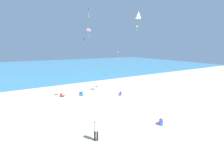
{
  "coord_description": "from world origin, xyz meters",
  "views": [
    {
      "loc": [
        -8.95,
        -8.26,
        6.93
      ],
      "look_at": [
        0.0,
        7.1,
        3.73
      ],
      "focal_mm": 24.19,
      "sensor_mm": 36.0,
      "label": 1
    }
  ],
  "objects_px": {
    "beach_chair_far_right": "(81,94)",
    "person_0": "(5,140)",
    "person_1": "(96,129)",
    "person_2": "(161,122)",
    "kite_yellow": "(137,26)",
    "beach_chair_far_left": "(62,95)",
    "kite_teal": "(89,10)",
    "kite_white": "(138,15)",
    "kite_purple": "(119,52)",
    "kite_pink": "(89,30)",
    "person_3": "(120,94)",
    "kite_blue": "(84,39)"
  },
  "relations": [
    {
      "from": "beach_chair_far_left",
      "to": "kite_white",
      "type": "distance_m",
      "value": 15.18
    },
    {
      "from": "beach_chair_far_right",
      "to": "person_0",
      "type": "distance_m",
      "value": 11.75
    },
    {
      "from": "kite_yellow",
      "to": "kite_purple",
      "type": "height_order",
      "value": "kite_yellow"
    },
    {
      "from": "beach_chair_far_right",
      "to": "person_2",
      "type": "relative_size",
      "value": 0.87
    },
    {
      "from": "kite_white",
      "to": "kite_pink",
      "type": "xyz_separation_m",
      "value": [
        -6.39,
        1.18,
        -2.12
      ]
    },
    {
      "from": "beach_chair_far_right",
      "to": "kite_white",
      "type": "xyz_separation_m",
      "value": [
        6.59,
        -4.46,
        10.87
      ]
    },
    {
      "from": "kite_blue",
      "to": "beach_chair_far_right",
      "type": "bearing_deg",
      "value": -112.68
    },
    {
      "from": "person_1",
      "to": "person_2",
      "type": "bearing_deg",
      "value": -70.92
    },
    {
      "from": "kite_teal",
      "to": "kite_white",
      "type": "xyz_separation_m",
      "value": [
        4.79,
        -5.29,
        -1.11
      ]
    },
    {
      "from": "person_3",
      "to": "kite_purple",
      "type": "distance_m",
      "value": 6.63
    },
    {
      "from": "beach_chair_far_left",
      "to": "person_1",
      "type": "distance_m",
      "value": 11.92
    },
    {
      "from": "beach_chair_far_right",
      "to": "kite_purple",
      "type": "height_order",
      "value": "kite_purple"
    },
    {
      "from": "person_0",
      "to": "kite_yellow",
      "type": "bearing_deg",
      "value": 3.23
    },
    {
      "from": "person_0",
      "to": "kite_pink",
      "type": "height_order",
      "value": "kite_pink"
    },
    {
      "from": "beach_chair_far_left",
      "to": "beach_chair_far_right",
      "type": "distance_m",
      "value": 2.72
    },
    {
      "from": "kite_yellow",
      "to": "kite_blue",
      "type": "bearing_deg",
      "value": 144.06
    },
    {
      "from": "person_0",
      "to": "kite_purple",
      "type": "bearing_deg",
      "value": -0.08
    },
    {
      "from": "kite_teal",
      "to": "beach_chair_far_left",
      "type": "bearing_deg",
      "value": -179.21
    },
    {
      "from": "beach_chair_far_left",
      "to": "person_2",
      "type": "height_order",
      "value": "person_2"
    },
    {
      "from": "kite_pink",
      "to": "kite_blue",
      "type": "height_order",
      "value": "kite_pink"
    },
    {
      "from": "person_0",
      "to": "kite_purple",
      "type": "relative_size",
      "value": 0.46
    },
    {
      "from": "person_0",
      "to": "kite_white",
      "type": "xyz_separation_m",
      "value": [
        15.13,
        3.62,
        10.85
      ]
    },
    {
      "from": "beach_chair_far_right",
      "to": "kite_yellow",
      "type": "height_order",
      "value": "kite_yellow"
    },
    {
      "from": "beach_chair_far_left",
      "to": "kite_teal",
      "type": "distance_m",
      "value": 12.78
    },
    {
      "from": "beach_chair_far_left",
      "to": "beach_chair_far_right",
      "type": "bearing_deg",
      "value": -29.65
    },
    {
      "from": "beach_chair_far_left",
      "to": "person_0",
      "type": "height_order",
      "value": "person_0"
    },
    {
      "from": "person_1",
      "to": "person_2",
      "type": "xyz_separation_m",
      "value": [
        6.01,
        -0.81,
        -0.69
      ]
    },
    {
      "from": "beach_chair_far_left",
      "to": "person_0",
      "type": "xyz_separation_m",
      "value": [
        -5.93,
        -8.85,
        0.04
      ]
    },
    {
      "from": "person_1",
      "to": "kite_teal",
      "type": "bearing_deg",
      "value": 6.32
    },
    {
      "from": "beach_chair_far_right",
      "to": "kite_teal",
      "type": "bearing_deg",
      "value": 105.15
    },
    {
      "from": "person_0",
      "to": "person_2",
      "type": "relative_size",
      "value": 0.96
    },
    {
      "from": "kite_blue",
      "to": "person_3",
      "type": "bearing_deg",
      "value": -92.2
    },
    {
      "from": "beach_chair_far_right",
      "to": "person_0",
      "type": "xyz_separation_m",
      "value": [
        -8.54,
        -8.08,
        0.03
      ]
    },
    {
      "from": "person_0",
      "to": "kite_purple",
      "type": "height_order",
      "value": "kite_purple"
    },
    {
      "from": "person_2",
      "to": "kite_pink",
      "type": "height_order",
      "value": "kite_pink"
    },
    {
      "from": "person_0",
      "to": "kite_teal",
      "type": "height_order",
      "value": "kite_teal"
    },
    {
      "from": "person_1",
      "to": "person_3",
      "type": "relative_size",
      "value": 2.39
    },
    {
      "from": "kite_yellow",
      "to": "kite_pink",
      "type": "relative_size",
      "value": 1.32
    },
    {
      "from": "kite_yellow",
      "to": "kite_purple",
      "type": "bearing_deg",
      "value": -143.81
    },
    {
      "from": "beach_chair_far_left",
      "to": "kite_blue",
      "type": "xyz_separation_m",
      "value": [
        8.17,
        12.54,
        8.52
      ]
    },
    {
      "from": "person_3",
      "to": "kite_yellow",
      "type": "relative_size",
      "value": 0.5
    },
    {
      "from": "person_2",
      "to": "kite_pink",
      "type": "bearing_deg",
      "value": 14.54
    },
    {
      "from": "kite_purple",
      "to": "person_3",
      "type": "bearing_deg",
      "value": -116.94
    },
    {
      "from": "person_2",
      "to": "kite_blue",
      "type": "xyz_separation_m",
      "value": [
        2.21,
        25.26,
        8.47
      ]
    },
    {
      "from": "kite_pink",
      "to": "person_3",
      "type": "bearing_deg",
      "value": 4.47
    },
    {
      "from": "person_2",
      "to": "person_1",
      "type": "bearing_deg",
      "value": 76.82
    },
    {
      "from": "person_3",
      "to": "kite_yellow",
      "type": "bearing_deg",
      "value": -33.67
    },
    {
      "from": "person_1",
      "to": "kite_purple",
      "type": "xyz_separation_m",
      "value": [
        8.96,
        10.89,
        5.2
      ]
    },
    {
      "from": "beach_chair_far_left",
      "to": "kite_pink",
      "type": "relative_size",
      "value": 0.68
    },
    {
      "from": "kite_yellow",
      "to": "person_2",
      "type": "bearing_deg",
      "value": -123.09
    }
  ]
}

